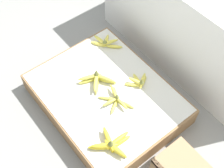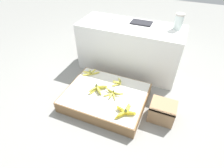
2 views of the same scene
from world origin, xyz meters
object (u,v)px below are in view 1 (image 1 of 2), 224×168
at_px(banana_bunch_front_right, 111,144).
at_px(banana_bunch_back_midright, 139,81).
at_px(banana_bunch_middle_midright, 116,100).
at_px(banana_bunch_back_left, 106,42).
at_px(banana_bunch_middle_midleft, 97,80).

bearing_deg(banana_bunch_front_right, banana_bunch_back_midright, 119.76).
distance_m(banana_bunch_middle_midright, banana_bunch_back_midright, 0.22).
relative_size(banana_bunch_middle_midright, banana_bunch_back_left, 1.10).
xyz_separation_m(banana_bunch_middle_midright, banana_bunch_back_midright, (-0.02, 0.21, 0.00)).
xyz_separation_m(banana_bunch_middle_midleft, banana_bunch_middle_midright, (0.20, 0.00, -0.01)).
xyz_separation_m(banana_bunch_front_right, banana_bunch_middle_midleft, (-0.43, 0.22, -0.00)).
distance_m(banana_bunch_back_left, banana_bunch_back_midright, 0.43).
relative_size(banana_bunch_front_right, banana_bunch_middle_midleft, 1.16).
height_order(banana_bunch_front_right, banana_bunch_middle_midright, banana_bunch_front_right).
relative_size(banana_bunch_front_right, banana_bunch_middle_midright, 1.08).
height_order(banana_bunch_back_left, banana_bunch_back_midright, banana_bunch_back_left).
bearing_deg(banana_bunch_back_midright, banana_bunch_back_left, 174.10).
xyz_separation_m(banana_bunch_front_right, banana_bunch_back_left, (-0.67, 0.48, -0.00)).
bearing_deg(banana_bunch_back_left, banana_bunch_back_midright, -5.90).
xyz_separation_m(banana_bunch_middle_midleft, banana_bunch_back_left, (-0.24, 0.26, -0.00)).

